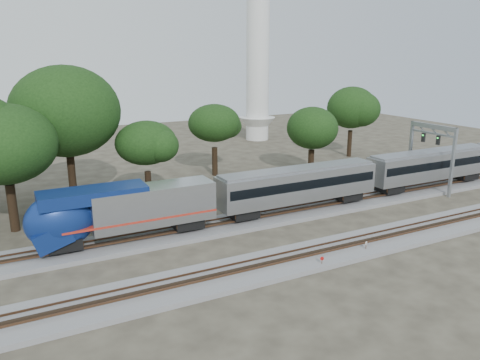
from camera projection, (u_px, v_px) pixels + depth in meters
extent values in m
plane|color=#383328|center=(253.00, 249.00, 41.24)|extent=(160.00, 160.00, 0.00)
cube|color=slate|center=(224.00, 225.00, 46.33)|extent=(160.00, 5.00, 0.40)
cube|color=brown|center=(227.00, 223.00, 45.60)|extent=(160.00, 0.08, 0.15)
cube|color=brown|center=(220.00, 219.00, 46.83)|extent=(160.00, 0.08, 0.15)
cube|color=slate|center=(277.00, 264.00, 37.75)|extent=(160.00, 5.00, 0.40)
cube|color=brown|center=(281.00, 262.00, 37.02)|extent=(160.00, 0.08, 0.15)
cube|color=brown|center=(272.00, 255.00, 38.25)|extent=(160.00, 0.08, 0.15)
cube|color=#A9ABB0|center=(153.00, 204.00, 42.37)|extent=(11.17, 3.16, 3.48)
ellipsoid|color=navy|center=(60.00, 221.00, 38.89)|extent=(5.69, 3.29, 4.85)
cube|color=navy|center=(93.00, 195.00, 39.66)|extent=(8.95, 3.10, 1.05)
cube|color=black|center=(65.00, 208.00, 38.85)|extent=(0.47, 2.42, 1.38)
cube|color=#A42719|center=(140.00, 216.00, 42.04)|extent=(13.69, 3.20, 0.19)
cube|color=black|center=(64.00, 243.00, 39.47)|extent=(2.74, 2.32, 0.95)
cube|color=black|center=(187.00, 222.00, 44.37)|extent=(2.74, 2.32, 0.95)
cube|color=#A9ABB0|center=(298.00, 184.00, 49.44)|extent=(18.33, 3.16, 3.16)
cube|color=black|center=(299.00, 182.00, 49.36)|extent=(17.70, 3.21, 0.95)
cube|color=gray|center=(299.00, 169.00, 49.01)|extent=(17.91, 2.53, 0.37)
cube|color=black|center=(243.00, 212.00, 47.03)|extent=(2.74, 2.32, 0.95)
cube|color=black|center=(347.00, 195.00, 52.91)|extent=(2.74, 2.32, 0.95)
cube|color=#A9ABB0|center=(430.00, 165.00, 58.19)|extent=(18.33, 3.16, 3.16)
cube|color=black|center=(431.00, 162.00, 58.11)|extent=(17.70, 3.21, 0.95)
cube|color=gray|center=(432.00, 152.00, 57.77)|extent=(17.91, 2.53, 0.37)
cube|color=black|center=(389.00, 187.00, 55.79)|extent=(2.74, 2.32, 0.95)
cube|color=black|center=(464.00, 175.00, 61.67)|extent=(2.74, 2.32, 0.95)
cylinder|color=#512D19|center=(322.00, 263.00, 37.36)|extent=(0.06, 0.06, 0.88)
cylinder|color=#B00C0D|center=(322.00, 259.00, 37.26)|extent=(0.31, 0.11, 0.31)
cylinder|color=#512D19|center=(366.00, 248.00, 40.20)|extent=(0.06, 0.06, 0.95)
cylinder|color=silver|center=(366.00, 243.00, 40.09)|extent=(0.32, 0.17, 0.34)
cube|color=#512D19|center=(350.00, 255.00, 39.63)|extent=(0.56, 0.43, 0.30)
cylinder|color=silver|center=(258.00, 60.00, 90.15)|extent=(4.45, 4.45, 31.18)
cone|color=silver|center=(257.00, 128.00, 93.62)|extent=(7.13, 7.13, 4.45)
cube|color=gray|center=(452.00, 163.00, 55.08)|extent=(0.32, 0.32, 8.35)
cube|color=gray|center=(410.00, 153.00, 60.66)|extent=(0.32, 0.32, 8.35)
cube|color=gray|center=(434.00, 127.00, 56.86)|extent=(0.37, 6.87, 0.56)
cube|color=gray|center=(433.00, 133.00, 57.07)|extent=(0.23, 6.87, 0.23)
cube|color=black|center=(438.00, 140.00, 56.16)|extent=(0.23, 0.46, 1.11)
cube|color=black|center=(423.00, 137.00, 58.07)|extent=(0.23, 0.46, 1.11)
cylinder|color=black|center=(13.00, 208.00, 44.84)|extent=(0.70, 0.70, 4.62)
ellipsoid|color=black|center=(4.00, 144.00, 43.21)|extent=(8.71, 8.71, 7.40)
cylinder|color=black|center=(73.00, 182.00, 51.80)|extent=(0.70, 0.70, 5.76)
ellipsoid|color=black|center=(66.00, 111.00, 49.76)|extent=(10.86, 10.86, 9.23)
cylinder|color=black|center=(149.00, 188.00, 53.21)|extent=(0.70, 0.70, 3.80)
ellipsoid|color=black|center=(146.00, 143.00, 51.87)|extent=(7.17, 7.17, 6.10)
cylinder|color=black|center=(215.00, 161.00, 65.81)|extent=(0.70, 0.70, 4.00)
ellipsoid|color=black|center=(214.00, 123.00, 64.40)|extent=(7.54, 7.54, 6.41)
cylinder|color=black|center=(311.00, 162.00, 66.00)|extent=(0.70, 0.70, 3.61)
ellipsoid|color=black|center=(312.00, 128.00, 64.73)|extent=(6.81, 6.81, 5.79)
cylinder|color=black|center=(349.00, 143.00, 77.98)|extent=(0.70, 0.70, 4.39)
ellipsoid|color=black|center=(352.00, 108.00, 76.43)|extent=(8.28, 8.28, 7.04)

